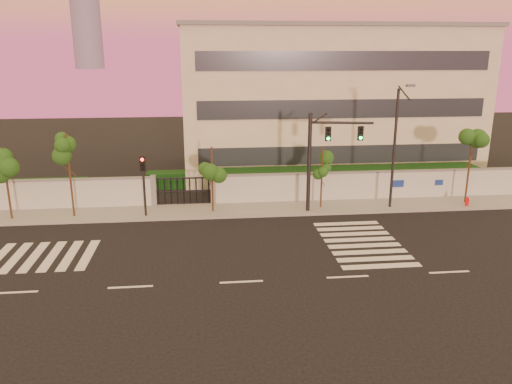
% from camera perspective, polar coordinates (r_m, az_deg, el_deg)
% --- Properties ---
extents(ground, '(120.00, 120.00, 0.00)m').
position_cam_1_polar(ground, '(23.27, -1.68, -10.24)').
color(ground, black).
rests_on(ground, ground).
extents(sidewalk, '(60.00, 3.00, 0.15)m').
position_cam_1_polar(sidewalk, '(32.98, -3.08, -2.08)').
color(sidewalk, gray).
rests_on(sidewalk, ground).
extents(perimeter_wall, '(60.00, 0.36, 2.20)m').
position_cam_1_polar(perimeter_wall, '(34.13, -3.06, 0.28)').
color(perimeter_wall, '#B3B6BA').
rests_on(perimeter_wall, ground).
extents(hedge_row, '(41.00, 4.25, 1.80)m').
position_cam_1_polar(hedge_row, '(36.90, -1.64, 1.09)').
color(hedge_row, black).
rests_on(hedge_row, ground).
extents(institutional_building, '(24.40, 12.40, 12.25)m').
position_cam_1_polar(institutional_building, '(44.28, 7.90, 10.46)').
color(institutional_building, beige).
rests_on(institutional_building, ground).
extents(road_markings, '(57.00, 7.62, 0.02)m').
position_cam_1_polar(road_markings, '(26.64, -5.72, -6.78)').
color(road_markings, silver).
rests_on(road_markings, ground).
extents(street_tree_b, '(1.59, 1.26, 4.64)m').
position_cam_1_polar(street_tree_b, '(33.87, -26.73, 2.55)').
color(street_tree_b, '#382314').
rests_on(street_tree_b, ground).
extents(street_tree_c, '(1.54, 1.23, 5.39)m').
position_cam_1_polar(street_tree_c, '(32.71, -20.63, 3.80)').
color(street_tree_c, '#382314').
rests_on(street_tree_c, ground).
extents(street_tree_d, '(1.58, 1.25, 4.38)m').
position_cam_1_polar(street_tree_d, '(31.86, -5.03, 3.12)').
color(street_tree_d, '#382314').
rests_on(street_tree_d, ground).
extents(street_tree_e, '(1.39, 1.10, 4.18)m').
position_cam_1_polar(street_tree_e, '(32.92, 7.60, 3.18)').
color(street_tree_e, '#382314').
rests_on(street_tree_e, ground).
extents(street_tree_f, '(1.62, 1.29, 5.00)m').
position_cam_1_polar(street_tree_f, '(36.55, 23.36, 4.24)').
color(street_tree_f, '#382314').
rests_on(street_tree_f, ground).
extents(traffic_signal_main, '(4.09, 0.88, 6.49)m').
position_cam_1_polar(traffic_signal_main, '(32.01, 7.57, 4.70)').
color(traffic_signal_main, black).
rests_on(traffic_signal_main, ground).
extents(traffic_signal_secondary, '(0.32, 0.32, 4.06)m').
position_cam_1_polar(traffic_signal_secondary, '(31.75, -12.73, 1.52)').
color(traffic_signal_secondary, black).
rests_on(traffic_signal_secondary, ground).
extents(streetlight_east, '(0.50, 2.00, 8.30)m').
position_cam_1_polar(streetlight_east, '(33.45, 15.67, 5.40)').
color(streetlight_east, black).
rests_on(streetlight_east, ground).
extents(fire_hydrant, '(0.30, 0.29, 0.77)m').
position_cam_1_polar(fire_hydrant, '(36.41, 22.97, -1.11)').
color(fire_hydrant, red).
rests_on(fire_hydrant, ground).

